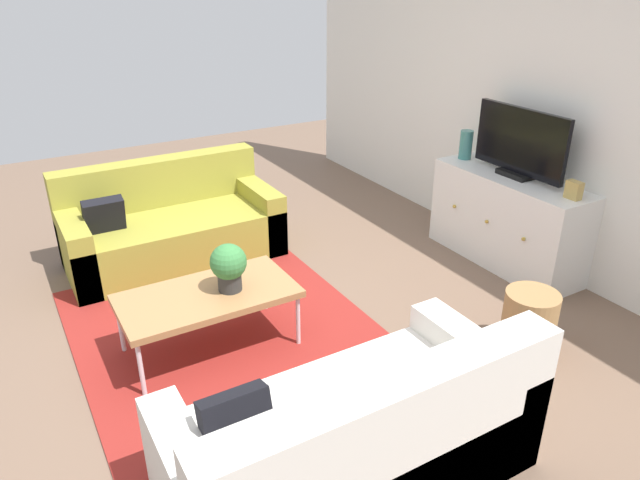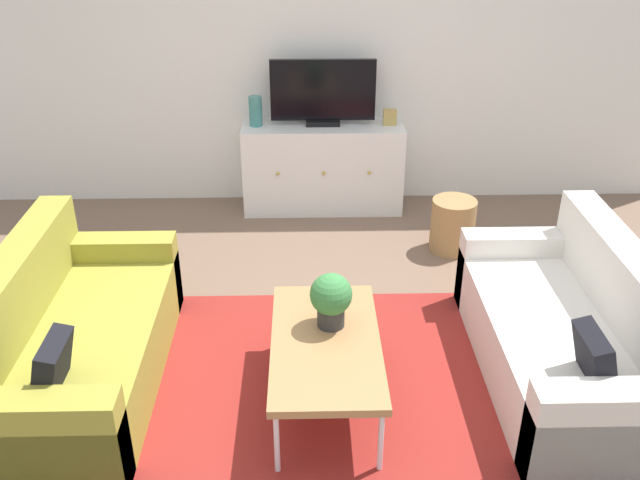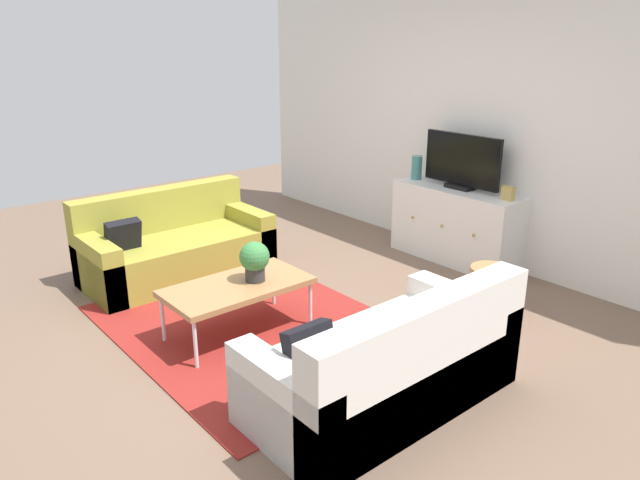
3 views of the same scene
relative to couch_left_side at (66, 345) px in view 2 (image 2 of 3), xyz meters
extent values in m
plane|color=brown|center=(1.43, 0.10, -0.27)|extent=(10.00, 10.00, 0.00)
cube|color=silver|center=(1.43, 2.65, 1.08)|extent=(6.40, 0.12, 2.70)
cube|color=maroon|center=(1.43, -0.05, -0.26)|extent=(2.50, 1.90, 0.01)
cube|color=olive|center=(0.08, 0.00, -0.07)|extent=(0.83, 1.72, 0.40)
cube|color=olive|center=(-0.23, 0.00, 0.13)|extent=(0.20, 1.72, 0.80)
cube|color=olive|center=(0.08, 0.77, 0.00)|extent=(0.83, 0.18, 0.54)
cube|color=olive|center=(0.08, -0.76, 0.00)|extent=(0.83, 0.18, 0.54)
cube|color=black|center=(0.13, -0.52, 0.25)|extent=(0.17, 0.30, 0.32)
cube|color=silver|center=(2.78, 0.00, -0.07)|extent=(0.83, 1.72, 0.40)
cube|color=silver|center=(3.10, 0.00, 0.13)|extent=(0.20, 1.72, 0.80)
cube|color=silver|center=(2.78, 0.77, 0.00)|extent=(0.83, 0.18, 0.54)
cube|color=silver|center=(2.78, -0.76, 0.00)|extent=(0.83, 0.18, 0.54)
cube|color=black|center=(2.73, -0.52, 0.25)|extent=(0.17, 0.30, 0.32)
cube|color=#A37547|center=(1.45, -0.19, 0.12)|extent=(0.58, 1.10, 0.04)
cylinder|color=silver|center=(1.20, -0.70, -0.08)|extent=(0.03, 0.03, 0.37)
cylinder|color=silver|center=(1.69, -0.70, -0.08)|extent=(0.03, 0.03, 0.37)
cylinder|color=silver|center=(1.20, 0.32, -0.08)|extent=(0.03, 0.03, 0.37)
cylinder|color=silver|center=(1.69, 0.32, -0.08)|extent=(0.03, 0.03, 0.37)
cylinder|color=#2D2D2D|center=(1.48, -0.05, 0.20)|extent=(0.15, 0.15, 0.11)
sphere|color=#387A3D|center=(1.48, -0.05, 0.34)|extent=(0.23, 0.23, 0.23)
cube|color=white|center=(1.50, 2.37, 0.11)|extent=(1.35, 0.44, 0.75)
sphere|color=#B79338|center=(1.12, 2.14, 0.14)|extent=(0.03, 0.03, 0.03)
sphere|color=#B79338|center=(1.50, 2.14, 0.14)|extent=(0.03, 0.03, 0.03)
sphere|color=#B79338|center=(1.88, 2.14, 0.14)|extent=(0.03, 0.03, 0.03)
cube|color=black|center=(1.50, 2.39, 0.50)|extent=(0.28, 0.16, 0.04)
cube|color=black|center=(1.50, 2.39, 0.77)|extent=(0.86, 0.04, 0.50)
cylinder|color=teal|center=(0.94, 2.37, 0.61)|extent=(0.11, 0.11, 0.25)
cube|color=tan|center=(2.06, 2.37, 0.55)|extent=(0.11, 0.07, 0.13)
cylinder|color=#9E7547|center=(2.48, 1.57, -0.06)|extent=(0.34, 0.34, 0.41)
camera|label=1|loc=(4.53, -1.17, 2.00)|focal=32.77mm
camera|label=2|loc=(1.34, -3.17, 2.32)|focal=38.82mm
camera|label=3|loc=(5.01, -2.36, 1.92)|focal=33.41mm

